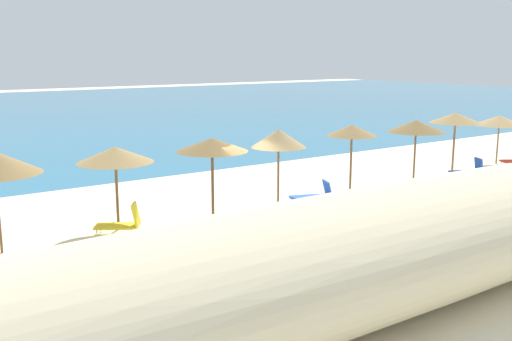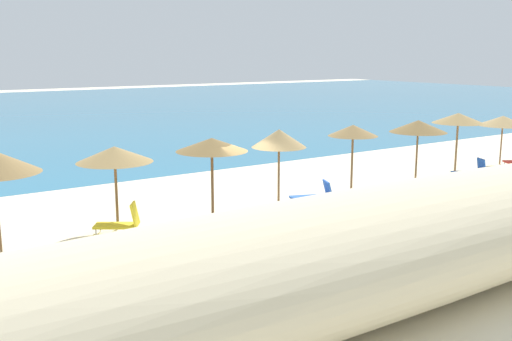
# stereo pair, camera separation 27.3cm
# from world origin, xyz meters

# --- Properties ---
(ground_plane) EXTENTS (160.00, 160.00, 0.00)m
(ground_plane) POSITION_xyz_m (0.00, 0.00, 0.00)
(ground_plane) COLOR beige
(sea_water) EXTENTS (160.00, 67.02, 0.01)m
(sea_water) POSITION_xyz_m (0.00, 40.81, 0.00)
(sea_water) COLOR teal
(sea_water) RESTS_ON ground_plane
(dune_ridge) EXTENTS (43.50, 4.58, 2.61)m
(dune_ridge) POSITION_xyz_m (-1.71, -8.27, 1.30)
(dune_ridge) COLOR beige
(dune_ridge) RESTS_ON ground_plane
(beach_umbrella_3) EXTENTS (2.43, 2.43, 2.71)m
(beach_umbrella_3) POSITION_xyz_m (-4.62, 0.57, 2.45)
(beach_umbrella_3) COLOR brown
(beach_umbrella_3) RESTS_ON ground_plane
(beach_umbrella_4) EXTENTS (2.50, 2.50, 2.74)m
(beach_umbrella_4) POSITION_xyz_m (-1.23, 0.29, 2.50)
(beach_umbrella_4) COLOR brown
(beach_umbrella_4) RESTS_ON ground_plane
(beach_umbrella_5) EXTENTS (2.09, 2.09, 2.78)m
(beach_umbrella_5) POSITION_xyz_m (1.93, 0.68, 2.43)
(beach_umbrella_5) COLOR brown
(beach_umbrella_5) RESTS_ON ground_plane
(beach_umbrella_6) EXTENTS (2.03, 2.03, 2.76)m
(beach_umbrella_6) POSITION_xyz_m (5.35, 0.28, 2.52)
(beach_umbrella_6) COLOR brown
(beach_umbrella_6) RESTS_ON ground_plane
(beach_umbrella_7) EXTENTS (2.51, 2.51, 2.71)m
(beach_umbrella_7) POSITION_xyz_m (9.22, 0.25, 2.43)
(beach_umbrella_7) COLOR brown
(beach_umbrella_7) RESTS_ON ground_plane
(beach_umbrella_8) EXTENTS (2.42, 2.42, 2.83)m
(beach_umbrella_8) POSITION_xyz_m (12.34, 0.54, 2.58)
(beach_umbrella_8) COLOR brown
(beach_umbrella_8) RESTS_ON ground_plane
(beach_umbrella_9) EXTENTS (2.50, 2.50, 2.48)m
(beach_umbrella_9) POSITION_xyz_m (15.94, 0.56, 2.22)
(beach_umbrella_9) COLOR brown
(beach_umbrella_9) RESTS_ON ground_plane
(lounge_chair_2) EXTENTS (1.53, 1.17, 0.92)m
(lounge_chair_2) POSITION_xyz_m (11.62, -0.91, 0.37)
(lounge_chair_2) COLOR blue
(lounge_chair_2) RESTS_ON ground_plane
(lounge_chair_3) EXTENTS (1.67, 1.17, 0.90)m
(lounge_chair_3) POSITION_xyz_m (2.66, -0.61, 0.37)
(lounge_chair_3) COLOR blue
(lounge_chair_3) RESTS_ON ground_plane
(lounge_chair_4) EXTENTS (1.49, 1.28, 1.02)m
(lounge_chair_4) POSITION_xyz_m (-4.74, -0.11, 0.41)
(lounge_chair_4) COLOR yellow
(lounge_chair_4) RESTS_ON ground_plane
(cooler_box) EXTENTS (0.54, 0.47, 0.40)m
(cooler_box) POSITION_xyz_m (3.73, -2.51, 0.20)
(cooler_box) COLOR blue
(cooler_box) RESTS_ON ground_plane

